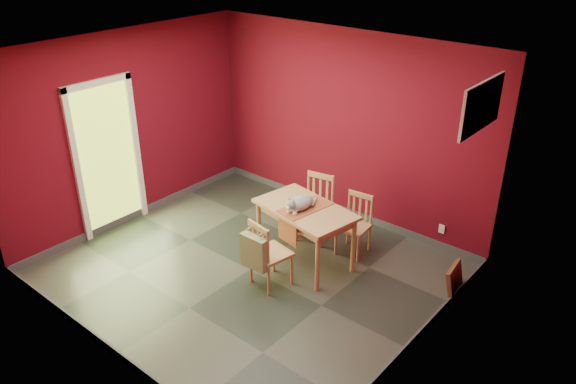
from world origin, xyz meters
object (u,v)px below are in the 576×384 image
Objects in this scene: chair_far_left at (316,207)px; tote_bag at (254,252)px; dining_table at (305,215)px; chair_near at (268,253)px; picture_frame at (455,281)px; cat at (301,201)px; chair_far_right at (355,224)px.

chair_far_left is 1.47m from tote_bag.
chair_near is at bearing -92.03° from dining_table.
picture_frame is (1.79, 0.54, -0.48)m from dining_table.
cat reaches higher than chair_far_left.
chair_far_left is 1.04× the size of chair_near.
dining_table is 2.79× the size of tote_bag.
chair_near is 1.93× the size of cat.
chair_far_right is 1.80× the size of cat.
tote_bag reaches higher than dining_table.
chair_far_left reaches higher than chair_far_right.
chair_near is 2.13× the size of picture_frame.
tote_bag is at bearing -142.27° from picture_frame.
chair_far_left is 0.80m from cat.
cat is (0.00, 0.61, 0.44)m from chair_near.
tote_bag is at bearing -96.69° from chair_near.
cat is at bearing -68.52° from chair_far_left.
chair_near is at bearing -78.74° from chair_far_left.
chair_far_right is 1.68× the size of tote_bag.
chair_far_left is 1.11× the size of chair_far_right.
chair_far_right is 1.99× the size of picture_frame.
chair_near is at bearing -94.95° from cat.
dining_table is 3.31× the size of picture_frame.
picture_frame is at bearing 33.75° from chair_near.
tote_bag is 0.89m from cat.
tote_bag is (-0.02, -0.21, 0.10)m from chair_near.
chair_near is at bearing -146.25° from picture_frame.
cat is at bearing -119.51° from chair_far_right.
dining_table is 1.49× the size of chair_far_left.
dining_table is 0.71m from chair_near.
cat is at bearing -113.50° from dining_table.
tote_bag is (0.22, -1.46, 0.08)m from chair_far_left.
dining_table is 0.22m from cat.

